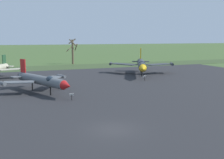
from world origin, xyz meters
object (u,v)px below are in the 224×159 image
(jet_fighter_front_left, at_px, (41,80))
(info_placard_rear_left, at_px, (145,77))
(jet_fighter_rear_left, at_px, (142,64))
(info_placard_front_left, at_px, (72,96))

(jet_fighter_front_left, height_order, info_placard_rear_left, jet_fighter_front_left)
(jet_fighter_rear_left, relative_size, info_placard_rear_left, 14.42)
(jet_fighter_rear_left, bearing_deg, info_placard_rear_left, -113.23)
(info_placard_front_left, relative_size, info_placard_rear_left, 0.88)
(jet_fighter_rear_left, bearing_deg, jet_fighter_front_left, -151.85)
(jet_fighter_front_left, relative_size, jet_fighter_rear_left, 0.81)
(jet_fighter_front_left, relative_size, info_placard_front_left, 13.31)
(jet_fighter_rear_left, xyz_separation_m, info_placard_rear_left, (-3.18, -7.41, -1.58))
(jet_fighter_front_left, bearing_deg, info_placard_rear_left, 12.95)
(jet_fighter_front_left, height_order, info_placard_front_left, jet_fighter_front_left)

